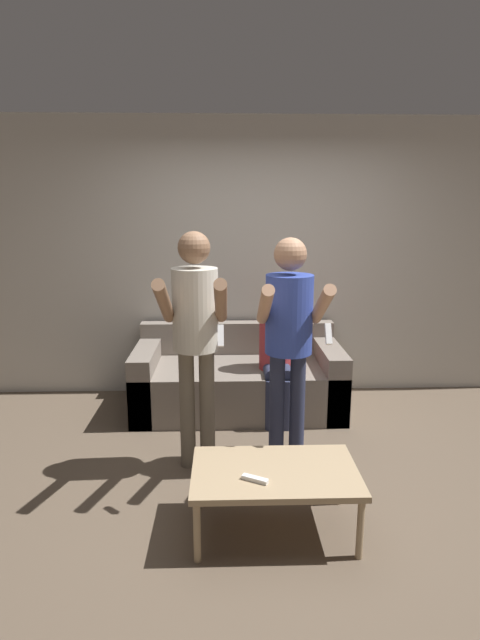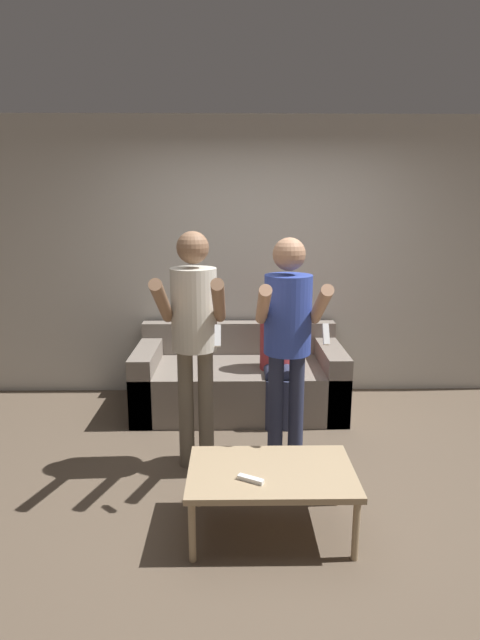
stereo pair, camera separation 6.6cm
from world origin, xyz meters
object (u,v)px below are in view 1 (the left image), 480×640
(person_standing_left, at_px, (195,325))
(couch, at_px, (238,380))
(remote_on_table, at_px, (255,479))
(coffee_table, at_px, (275,476))
(person_standing_right, at_px, (289,328))
(person_seated, at_px, (277,347))

(person_standing_left, bearing_deg, couch, 73.45)
(couch, height_order, remote_on_table, couch)
(couch, bearing_deg, coffee_table, -84.99)
(person_standing_left, xyz_separation_m, person_standing_right, (0.65, 0.01, -0.03))
(couch, height_order, person_seated, person_seated)
(person_seated, height_order, remote_on_table, person_seated)
(person_standing_right, height_order, remote_on_table, person_standing_right)
(couch, xyz_separation_m, person_standing_left, (-0.32, -1.09, 0.80))
(coffee_table, bearing_deg, couch, 95.01)
(couch, xyz_separation_m, person_standing_right, (0.32, -1.08, 0.77))
(couch, relative_size, remote_on_table, 12.66)
(person_standing_left, distance_m, person_seated, 1.17)
(couch, height_order, coffee_table, couch)
(remote_on_table, bearing_deg, person_standing_left, 112.65)
(person_seated, relative_size, coffee_table, 1.24)
(person_seated, distance_m, coffee_table, 1.66)
(person_standing_left, distance_m, person_standing_right, 0.65)
(person_seated, xyz_separation_m, coffee_table, (-0.17, -1.62, -0.30))
(couch, bearing_deg, remote_on_table, -88.85)
(person_standing_right, distance_m, remote_on_table, 1.12)
(couch, distance_m, person_standing_right, 1.37)
(person_standing_left, relative_size, remote_on_table, 11.43)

